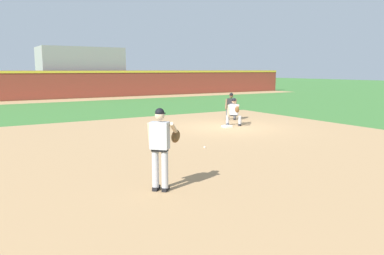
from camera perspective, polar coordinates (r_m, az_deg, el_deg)
ground_plane at (r=17.66m, az=5.36°, el=0.04°), size 160.00×160.00×0.00m
infield_dirt_patch at (r=12.99m, az=2.08°, el=-3.09°), size 18.00×18.00×0.01m
warning_track_strip at (r=35.64m, az=-14.31°, el=4.22°), size 48.00×3.20×0.01m
first_base_bag at (r=17.65m, az=5.36°, el=0.18°), size 0.38×0.38×0.09m
baseball at (r=12.90m, az=1.94°, el=-3.03°), size 0.07×0.07×0.07m
pitcher at (r=8.26m, az=-4.73°, el=-2.55°), size 0.85×0.56×1.86m
first_baseman at (r=18.10m, az=6.42°, el=2.57°), size 0.74×1.08×1.34m
umpire at (r=20.24m, az=5.99°, el=3.40°), size 0.67×0.67×1.46m
outfield_wall at (r=37.48m, az=-15.30°, el=6.52°), size 48.00×0.54×2.60m
stadium_seating_block at (r=40.25m, az=-16.53°, el=8.15°), size 8.09×4.20×4.90m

